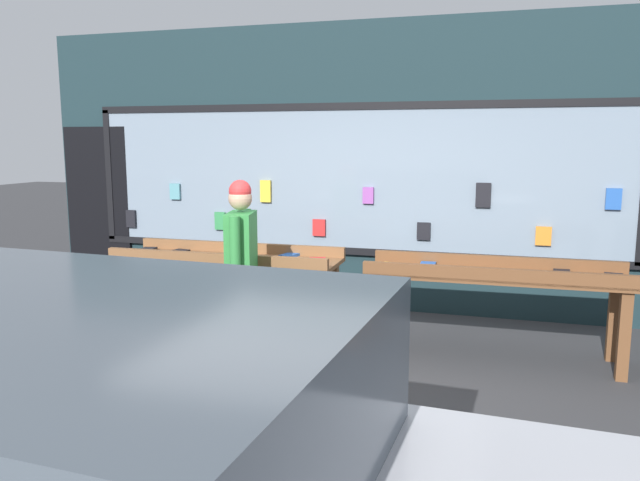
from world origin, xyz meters
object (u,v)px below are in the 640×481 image
object	(u,v)px
display_table_right	(495,282)
small_dog	(186,334)
display_table_left	(228,265)
person_browsing	(241,256)

from	to	relation	value
display_table_right	small_dog	bearing A→B (deg)	-161.07
display_table_right	display_table_left	bearing A→B (deg)	179.96
display_table_left	small_dog	xyz separation A→B (m)	(-0.00, -0.88, -0.44)
display_table_right	small_dog	xyz separation A→B (m)	(-2.56, -0.88, -0.44)
display_table_left	display_table_right	distance (m)	2.55
display_table_left	display_table_right	bearing A→B (deg)	-0.04
display_table_right	person_browsing	world-z (taller)	person_browsing
small_dog	display_table_right	bearing A→B (deg)	-92.96
display_table_left	small_dog	world-z (taller)	display_table_left
display_table_left	small_dog	size ratio (longest dim) A/B	3.77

